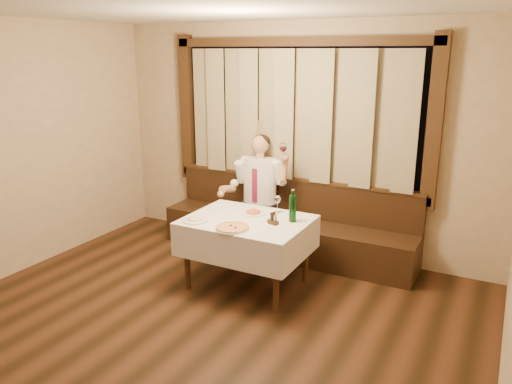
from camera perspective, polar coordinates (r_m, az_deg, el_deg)
The scene contains 10 objects.
room at distance 4.42m, azimuth -5.64°, elevation 3.32°, with size 5.01×6.01×2.81m.
banquette at distance 6.23m, azimuth 3.55°, elevation -4.27°, with size 3.20×0.61×0.94m.
dining_table at distance 5.25m, azimuth -1.02°, elevation -4.19°, with size 1.27×0.97×0.76m.
pizza at distance 4.93m, azimuth -2.72°, elevation -4.10°, with size 0.35×0.35×0.04m.
pasta_red at distance 5.36m, azimuth -0.30°, elevation -2.16°, with size 0.27×0.27×0.09m.
pasta_cream at distance 5.19m, azimuth -6.97°, elevation -2.91°, with size 0.27×0.27×0.09m.
green_bottle at distance 5.11m, azimuth 4.21°, elevation -1.83°, with size 0.07×0.07×0.34m.
table_wine_glass at distance 5.38m, azimuth 2.47°, elevation -0.95°, with size 0.07×0.07×0.19m.
cruet_caddy at distance 5.06m, azimuth 1.95°, elevation -3.20°, with size 0.13×0.10×0.13m.
seated_man at distance 6.14m, azimuth 0.17°, elevation 0.71°, with size 0.82×0.61×1.47m.
Camera 1 is at (2.38, -2.62, 2.45)m, focal length 35.00 mm.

